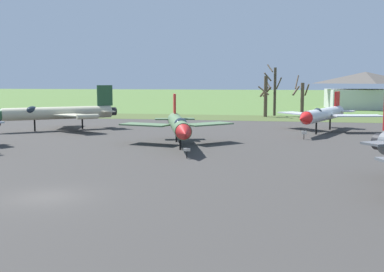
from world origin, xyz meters
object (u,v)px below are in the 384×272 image
Objects in this scene: info_placard_front_left at (187,152)px; info_placard_front_right at (304,134)px; jet_fighter_front_right at (323,114)px; jet_fighter_rear_right at (56,113)px; visitor_building at (365,91)px; jet_fighter_front_left at (178,125)px.

info_placard_front_left is 17.70m from info_placard_front_right.
jet_fighter_front_right is 33.46m from jet_fighter_rear_right.
info_placard_front_right is (-2.50, -7.73, -1.64)m from jet_fighter_front_right.
visitor_building is (25.61, 75.45, 3.49)m from info_placard_front_left.
info_placard_front_right is at bearing -107.92° from jet_fighter_front_right.
jet_fighter_front_left is 15.10× the size of info_placard_front_right.
visitor_building is at bearing 75.52° from info_placard_front_right.
visitor_building reaches higher than info_placard_front_left.
jet_fighter_front_right is 16.05× the size of info_placard_front_right.
jet_fighter_front_right is (14.66, 15.43, 0.11)m from jet_fighter_front_left.
info_placard_front_right is at bearing -104.48° from visitor_building.
visitor_building is (13.20, 53.07, 1.83)m from jet_fighter_front_right.
info_placard_front_left is at bearing -108.75° from visitor_building.
jet_fighter_front_right is 1.11× the size of jet_fighter_rear_right.
jet_fighter_front_right is 0.90× the size of visitor_building.
jet_fighter_rear_right is (-30.71, 3.61, 1.68)m from info_placard_front_right.
jet_fighter_front_left is 0.85× the size of visitor_building.
info_placard_front_right is at bearing -6.71° from jet_fighter_rear_right.
jet_fighter_front_left is 1.04× the size of jet_fighter_rear_right.
jet_fighter_rear_right reaches higher than info_placard_front_left.
visitor_building is at bearing 50.93° from jet_fighter_rear_right.
jet_fighter_front_left is 0.94× the size of jet_fighter_front_right.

